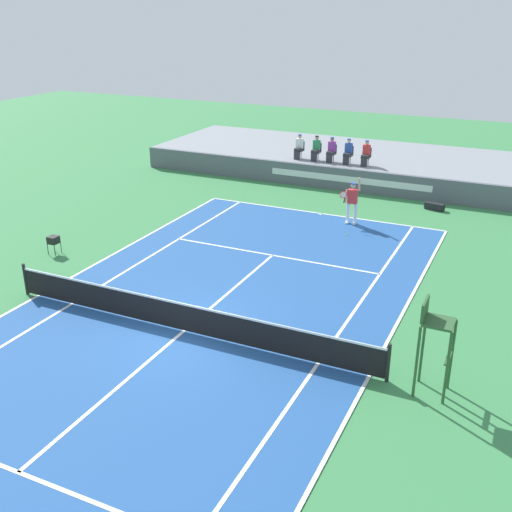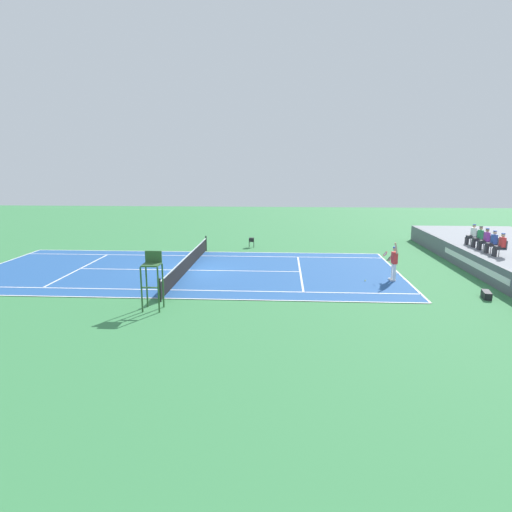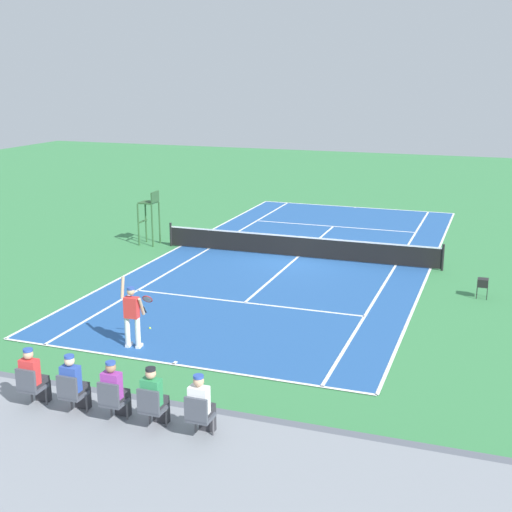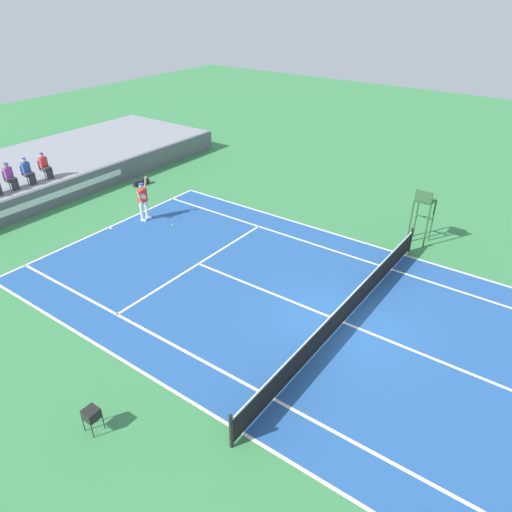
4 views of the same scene
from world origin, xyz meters
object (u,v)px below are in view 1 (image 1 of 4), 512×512
object	(u,v)px
spectator_seated_1	(316,149)
equipment_bag	(435,206)
spectator_seated_0	(299,147)
tennis_player	(352,202)
tennis_ball	(346,235)
spectator_seated_3	(348,152)
spectator_seated_4	(366,154)
umpire_chair	(434,336)
spectator_seated_2	(331,150)
ball_hopper	(53,240)

from	to	relation	value
spectator_seated_1	equipment_bag	xyz separation A→B (m)	(6.68, -2.32, -1.59)
spectator_seated_0	spectator_seated_1	bearing A→B (deg)	0.00
tennis_player	spectator_seated_0	bearing A→B (deg)	129.05
spectator_seated_1	tennis_ball	size ratio (longest dim) A/B	18.60
spectator_seated_0	equipment_bag	bearing A→B (deg)	-16.92
spectator_seated_0	spectator_seated_3	distance (m)	2.70
spectator_seated_4	umpire_chair	bearing A→B (deg)	-69.24
spectator_seated_0	spectator_seated_2	distance (m)	1.79
spectator_seated_2	spectator_seated_3	bearing A→B (deg)	0.00
tennis_ball	umpire_chair	bearing A→B (deg)	-62.31
spectator_seated_4	spectator_seated_3	bearing A→B (deg)	180.00
umpire_chair	spectator_seated_4	bearing A→B (deg)	110.76
tennis_player	umpire_chair	bearing A→B (deg)	-64.38
spectator_seated_1	tennis_ball	distance (m)	8.51
spectator_seated_3	ball_hopper	bearing A→B (deg)	-117.17
tennis_ball	spectator_seated_4	bearing A→B (deg)	100.49
tennis_player	tennis_ball	size ratio (longest dim) A/B	30.63
spectator_seated_2	spectator_seated_4	bearing A→B (deg)	0.00
spectator_seated_3	tennis_player	distance (m)	6.21
spectator_seated_0	spectator_seated_3	xyz separation A→B (m)	(2.70, 0.00, 0.00)
umpire_chair	equipment_bag	distance (m)	14.94
spectator_seated_1	tennis_player	size ratio (longest dim) A/B	0.61
tennis_ball	equipment_bag	distance (m)	5.63
spectator_seated_4	tennis_player	distance (m)	5.97
spectator_seated_0	spectator_seated_3	bearing A→B (deg)	0.00
spectator_seated_0	tennis_ball	bearing A→B (deg)	-55.64
spectator_seated_0	umpire_chair	world-z (taller)	umpire_chair
spectator_seated_3	ball_hopper	distance (m)	15.66
spectator_seated_2	tennis_ball	distance (m)	8.15
tennis_player	equipment_bag	xyz separation A→B (m)	(2.91, 3.50, -0.83)
tennis_player	umpire_chair	size ratio (longest dim) A/B	0.85
spectator_seated_3	umpire_chair	size ratio (longest dim) A/B	0.52
spectator_seated_3	spectator_seated_4	distance (m)	0.94
umpire_chair	tennis_ball	bearing A→B (deg)	117.69
tennis_player	ball_hopper	bearing A→B (deg)	-138.59
spectator_seated_0	spectator_seated_2	world-z (taller)	same
spectator_seated_4	spectator_seated_1	bearing A→B (deg)	180.00
umpire_chair	equipment_bag	size ratio (longest dim) A/B	2.57
tennis_ball	umpire_chair	size ratio (longest dim) A/B	0.03
spectator_seated_0	ball_hopper	world-z (taller)	spectator_seated_0
spectator_seated_0	tennis_player	xyz separation A→B (m)	(4.72, -5.82, -0.76)
spectator_seated_2	tennis_ball	xyz separation A→B (m)	(3.20, -7.30, -1.72)
spectator_seated_0	umpire_chair	size ratio (longest dim) A/B	0.52
spectator_seated_2	spectator_seated_4	size ratio (longest dim) A/B	1.00
spectator_seated_3	tennis_player	bearing A→B (deg)	-70.82
spectator_seated_1	spectator_seated_2	xyz separation A→B (m)	(0.84, 0.00, 0.00)
spectator_seated_2	tennis_ball	size ratio (longest dim) A/B	18.60
spectator_seated_2	equipment_bag	distance (m)	6.48
spectator_seated_1	spectator_seated_2	world-z (taller)	same
spectator_seated_1	umpire_chair	distance (m)	19.29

